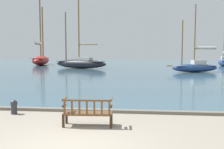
# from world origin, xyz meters

# --- Properties ---
(ground_plane) EXTENTS (160.00, 160.00, 0.00)m
(ground_plane) POSITION_xyz_m (0.00, 0.00, 0.00)
(ground_plane) COLOR gray
(harbor_water) EXTENTS (100.00, 80.00, 0.08)m
(harbor_water) POSITION_xyz_m (0.00, 44.00, 0.04)
(harbor_water) COLOR #385666
(harbor_water) RESTS_ON ground
(quay_edge_kerb) EXTENTS (40.00, 0.30, 0.12)m
(quay_edge_kerb) POSITION_xyz_m (0.00, 3.85, 0.06)
(quay_edge_kerb) COLOR #675F54
(quay_edge_kerb) RESTS_ON ground
(park_bench) EXTENTS (1.63, 0.61, 0.92)m
(park_bench) POSITION_xyz_m (0.15, 1.88, 0.47)
(park_bench) COLOR #322113
(park_bench) RESTS_ON ground
(sailboat_far_starboard) EXTENTS (4.87, 11.47, 14.00)m
(sailboat_far_starboard) POSITION_xyz_m (-16.98, 40.30, 1.24)
(sailboat_far_starboard) COLOR maroon
(sailboat_far_starboard) RESTS_ON harbor_water
(sailboat_distant_harbor) EXTENTS (2.65, 7.58, 8.02)m
(sailboat_distant_harbor) POSITION_xyz_m (16.69, 39.89, 0.83)
(sailboat_distant_harbor) COLOR navy
(sailboat_distant_harbor) RESTS_ON harbor_water
(sailboat_outer_port) EXTENTS (8.80, 4.75, 10.89)m
(sailboat_outer_port) POSITION_xyz_m (-6.93, 30.67, 0.94)
(sailboat_outer_port) COLOR black
(sailboat_outer_port) RESTS_ON harbor_water
(sailboat_outer_starboard) EXTENTS (6.56, 3.29, 8.04)m
(sailboat_outer_starboard) POSITION_xyz_m (8.57, 24.85, 0.79)
(sailboat_outer_starboard) COLOR navy
(sailboat_outer_starboard) RESTS_ON harbor_water
(mooring_bollard) EXTENTS (0.27, 0.27, 0.56)m
(mooring_bollard) POSITION_xyz_m (-3.07, 3.18, 0.31)
(mooring_bollard) COLOR #2D2D33
(mooring_bollard) RESTS_ON ground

